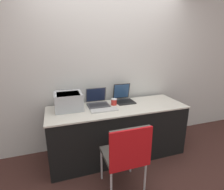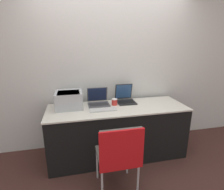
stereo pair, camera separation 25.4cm
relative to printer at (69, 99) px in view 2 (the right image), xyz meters
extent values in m
plane|color=#472823|center=(0.70, -0.47, -0.93)|extent=(14.00, 14.00, 0.00)
cube|color=silver|center=(0.70, 0.32, 0.37)|extent=(8.00, 0.05, 2.60)
cube|color=black|center=(0.70, -0.13, -0.54)|extent=(2.03, 0.68, 0.78)
cube|color=silver|center=(0.70, -0.13, -0.14)|extent=(2.05, 0.70, 0.02)
cube|color=#B2B7BC|center=(0.00, 0.00, -0.01)|extent=(0.38, 0.35, 0.24)
cube|color=black|center=(0.00, -0.03, 0.09)|extent=(0.30, 0.27, 0.04)
cube|color=#4C4C51|center=(0.43, 0.00, -0.12)|extent=(0.32, 0.24, 0.02)
cube|color=#2D2D30|center=(0.43, -0.01, -0.11)|extent=(0.28, 0.13, 0.00)
cube|color=#4C4C51|center=(0.43, 0.15, 0.00)|extent=(0.32, 0.06, 0.23)
cube|color=#192342|center=(0.43, 0.15, 0.00)|extent=(0.29, 0.05, 0.21)
cube|color=black|center=(0.87, 0.03, -0.12)|extent=(0.28, 0.26, 0.02)
cube|color=black|center=(0.87, 0.01, -0.11)|extent=(0.25, 0.14, 0.00)
cube|color=black|center=(0.87, 0.19, 0.01)|extent=(0.28, 0.06, 0.26)
cube|color=#2D5184|center=(0.87, 0.18, 0.02)|extent=(0.25, 0.05, 0.23)
cube|color=silver|center=(0.46, -0.22, -0.12)|extent=(0.38, 0.13, 0.02)
cylinder|color=red|center=(0.67, -0.03, -0.09)|extent=(0.09, 0.09, 0.09)
cylinder|color=white|center=(0.67, -0.03, -0.04)|extent=(0.09, 0.09, 0.01)
cube|color=#4C4742|center=(0.51, -0.78, -0.47)|extent=(0.44, 0.43, 0.04)
cube|color=#4C4742|center=(0.51, -0.98, -0.25)|extent=(0.44, 0.03, 0.41)
cylinder|color=silver|center=(0.31, -0.59, -0.71)|extent=(0.02, 0.02, 0.43)
cylinder|color=silver|center=(0.72, -0.59, -0.71)|extent=(0.02, 0.02, 0.43)
cylinder|color=silver|center=(0.31, -0.98, -0.71)|extent=(0.02, 0.02, 0.43)
cylinder|color=silver|center=(0.72, -0.98, -0.71)|extent=(0.02, 0.02, 0.43)
cube|color=red|center=(0.51, -1.01, -0.27)|extent=(0.46, 0.02, 0.46)
camera|label=1|loc=(-0.16, -2.41, 0.77)|focal=28.00mm
camera|label=2|loc=(0.08, -2.48, 0.77)|focal=28.00mm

